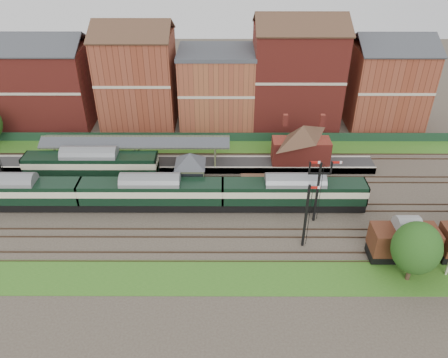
{
  "coord_description": "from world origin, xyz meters",
  "views": [
    {
      "loc": [
        1.38,
        -44.06,
        32.25
      ],
      "look_at": [
        1.26,
        2.0,
        3.0
      ],
      "focal_mm": 35.0,
      "sensor_mm": 36.0,
      "label": 1
    }
  ],
  "objects_px": {
    "semaphore_bracket": "(318,188)",
    "dmu_train": "(151,192)",
    "platform_railcar": "(91,165)",
    "signal_box": "(191,172)",
    "goods_van_a": "(403,241)"
  },
  "relations": [
    {
      "from": "dmu_train",
      "to": "platform_railcar",
      "type": "relative_size",
      "value": 2.93
    },
    {
      "from": "semaphore_bracket",
      "to": "dmu_train",
      "type": "relative_size",
      "value": 0.16
    },
    {
      "from": "semaphore_bracket",
      "to": "platform_railcar",
      "type": "xyz_separation_m",
      "value": [
        -28.67,
        9.0,
        -2.23
      ]
    },
    {
      "from": "goods_van_a",
      "to": "dmu_train",
      "type": "bearing_deg",
      "value": 161.99
    },
    {
      "from": "signal_box",
      "to": "dmu_train",
      "type": "xyz_separation_m",
      "value": [
        -4.62,
        -3.25,
        -0.83
      ]
    },
    {
      "from": "dmu_train",
      "to": "goods_van_a",
      "type": "height_order",
      "value": "goods_van_a"
    },
    {
      "from": "signal_box",
      "to": "platform_railcar",
      "type": "bearing_deg",
      "value": 166.59
    },
    {
      "from": "dmu_train",
      "to": "platform_railcar",
      "type": "height_order",
      "value": "platform_railcar"
    },
    {
      "from": "signal_box",
      "to": "dmu_train",
      "type": "bearing_deg",
      "value": -144.87
    },
    {
      "from": "platform_railcar",
      "to": "dmu_train",
      "type": "bearing_deg",
      "value": -35.79
    },
    {
      "from": "goods_van_a",
      "to": "platform_railcar",
      "type": "bearing_deg",
      "value": 157.1
    },
    {
      "from": "dmu_train",
      "to": "platform_railcar",
      "type": "bearing_deg",
      "value": 144.21
    },
    {
      "from": "semaphore_bracket",
      "to": "dmu_train",
      "type": "xyz_separation_m",
      "value": [
        -19.66,
        2.5,
        -2.28
      ]
    },
    {
      "from": "semaphore_bracket",
      "to": "dmu_train",
      "type": "bearing_deg",
      "value": 172.75
    },
    {
      "from": "goods_van_a",
      "to": "signal_box",
      "type": "bearing_deg",
      "value": 152.03
    }
  ]
}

